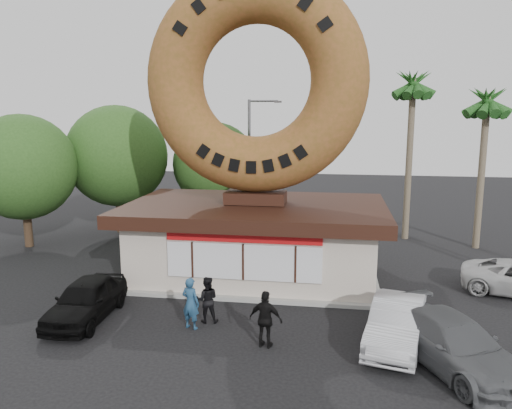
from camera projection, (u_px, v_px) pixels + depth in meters
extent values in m
plane|color=black|center=(227.00, 333.00, 16.48)|extent=(90.00, 90.00, 0.00)
cube|color=beige|center=(256.00, 243.00, 22.04)|extent=(10.00, 6.00, 3.00)
cube|color=#999993|center=(256.00, 274.00, 22.30)|extent=(10.60, 6.60, 0.15)
cube|color=#3F3F3F|center=(256.00, 209.00, 21.76)|extent=(10.00, 6.00, 0.10)
cube|color=black|center=(256.00, 210.00, 21.77)|extent=(11.20, 7.20, 0.55)
cube|color=silver|center=(243.00, 262.00, 19.07)|extent=(6.00, 0.12, 1.40)
cube|color=red|center=(243.00, 237.00, 18.87)|extent=(6.00, 0.10, 0.45)
cube|color=black|center=(256.00, 197.00, 21.67)|extent=(2.60, 1.40, 0.50)
torus|color=brown|center=(256.00, 81.00, 20.79)|extent=(9.33, 2.38, 9.33)
cylinder|color=#473321|center=(120.00, 205.00, 30.27)|extent=(0.44, 0.44, 3.30)
sphere|color=#254A1A|center=(117.00, 156.00, 29.73)|extent=(6.00, 6.00, 6.00)
cylinder|color=#473321|center=(215.00, 206.00, 31.41)|extent=(0.44, 0.44, 2.86)
sphere|color=#254A1A|center=(215.00, 164.00, 30.94)|extent=(5.20, 5.20, 5.20)
cylinder|color=#473321|center=(27.00, 219.00, 26.94)|extent=(0.44, 0.44, 3.08)
sphere|color=#254A1A|center=(23.00, 167.00, 26.44)|extent=(5.60, 5.60, 5.60)
cylinder|color=#726651|center=(409.00, 161.00, 28.12)|extent=(0.36, 0.36, 9.00)
cylinder|color=#726651|center=(481.00, 174.00, 26.22)|extent=(0.36, 0.36, 8.00)
cylinder|color=#59595E|center=(249.00, 164.00, 31.61)|extent=(0.18, 0.18, 8.00)
cylinder|color=#59595E|center=(264.00, 101.00, 30.77)|extent=(1.80, 0.12, 0.12)
cube|color=#59595E|center=(278.00, 102.00, 30.65)|extent=(0.45, 0.20, 0.12)
imported|color=navy|center=(191.00, 303.00, 16.68)|extent=(0.75, 0.60, 1.78)
imported|color=black|center=(207.00, 300.00, 17.21)|extent=(0.89, 0.75, 1.63)
imported|color=black|center=(266.00, 319.00, 15.32)|extent=(1.13, 0.64, 1.81)
imported|color=black|center=(86.00, 300.00, 17.44)|extent=(1.85, 4.29, 1.44)
imported|color=#B4B5B9|center=(396.00, 323.00, 15.55)|extent=(2.44, 4.56, 1.43)
imported|color=#595B5E|center=(454.00, 344.00, 14.12)|extent=(4.01, 5.35, 1.44)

